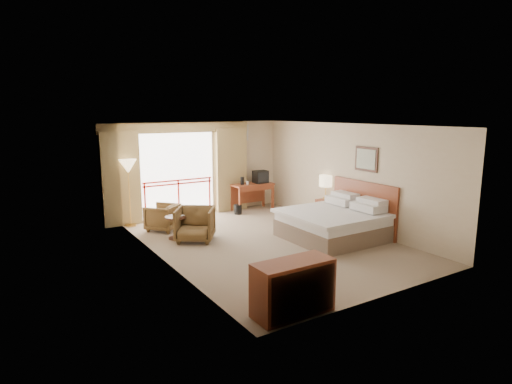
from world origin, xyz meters
TOP-DOWN VIEW (x-y plane):
  - floor at (0.00, 0.00)m, footprint 7.00×7.00m
  - ceiling at (0.00, 0.00)m, footprint 7.00×7.00m
  - wall_back at (0.00, 3.50)m, footprint 5.00×0.00m
  - wall_front at (0.00, -3.50)m, footprint 5.00×0.00m
  - wall_left at (-2.50, 0.00)m, footprint 0.00×7.00m
  - wall_right at (2.50, 0.00)m, footprint 0.00×7.00m
  - balcony_door at (-0.80, 3.48)m, footprint 2.40×0.00m
  - balcony_railing at (-0.80, 3.46)m, footprint 2.09×0.03m
  - curtain_left at (-2.45, 3.35)m, footprint 1.00×0.26m
  - curtain_right at (0.85, 3.35)m, footprint 1.00×0.26m
  - valance at (-0.80, 3.38)m, footprint 4.40×0.22m
  - hvac_vent at (1.30, 3.47)m, footprint 0.50×0.04m
  - bed at (1.50, -0.60)m, footprint 2.13×2.06m
  - headboard at (2.46, -0.60)m, footprint 0.06×2.10m
  - framed_art at (2.47, -0.60)m, footprint 0.04×0.72m
  - nightstand at (2.44, 0.75)m, footprint 0.43×0.51m
  - table_lamp at (2.44, 0.80)m, footprint 0.37×0.37m
  - phone at (2.39, 0.60)m, footprint 0.19×0.16m
  - desk at (1.39, 3.02)m, footprint 1.27×0.61m
  - tv at (1.69, 2.96)m, footprint 0.42×0.33m
  - coffee_maker at (1.04, 2.96)m, footprint 0.14×0.14m
  - cup at (1.19, 2.91)m, footprint 0.10×0.10m
  - wastebasket at (0.77, 2.76)m, footprint 0.29×0.29m
  - armchair_far at (-1.73, 2.27)m, footprint 1.03×1.03m
  - armchair_near at (-1.39, 0.99)m, footprint 1.19×1.20m
  - side_table at (-1.72, 1.37)m, footprint 0.50×0.50m
  - book at (-1.72, 1.37)m, footprint 0.21×0.26m
  - floor_lamp at (-2.30, 3.12)m, footprint 0.45×0.45m
  - dresser at (-1.67, -3.20)m, footprint 1.24×0.53m

SIDE VIEW (x-z plane):
  - floor at x=0.00m, z-range 0.00..0.00m
  - armchair_far at x=-1.73m, z-range -0.34..0.34m
  - armchair_near at x=-1.39m, z-range -0.40..0.40m
  - wastebasket at x=0.77m, z-range 0.00..0.29m
  - nightstand at x=2.44m, z-range 0.00..0.60m
  - side_table at x=-1.72m, z-range 0.10..0.65m
  - bed at x=1.50m, z-range -0.11..0.86m
  - dresser at x=-1.67m, z-range 0.00..0.83m
  - book at x=-1.72m, z-range 0.54..0.56m
  - phone at x=2.39m, z-range 0.60..0.67m
  - desk at x=1.39m, z-range 0.23..1.06m
  - headboard at x=2.46m, z-range 0.00..1.30m
  - balcony_railing at x=-0.80m, z-range 0.30..1.32m
  - cup at x=1.19m, z-range 0.82..0.93m
  - coffee_maker at x=1.04m, z-range 0.82..1.06m
  - tv at x=1.69m, z-range 0.82..1.21m
  - table_lamp at x=2.44m, z-range 0.78..1.44m
  - balcony_door at x=-0.80m, z-range 0.00..2.40m
  - curtain_left at x=-2.45m, z-range 0.00..2.50m
  - curtain_right at x=0.85m, z-range 0.00..2.50m
  - wall_left at x=-2.50m, z-range -2.15..4.85m
  - wall_right at x=2.50m, z-range -2.15..4.85m
  - wall_back at x=0.00m, z-range -1.15..3.85m
  - wall_front at x=0.00m, z-range -1.15..3.85m
  - floor_lamp at x=-2.30m, z-range 0.64..2.42m
  - framed_art at x=2.47m, z-range 1.55..2.15m
  - hvac_vent at x=1.30m, z-range 2.10..2.60m
  - valance at x=-0.80m, z-range 2.41..2.69m
  - ceiling at x=0.00m, z-range 2.70..2.70m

